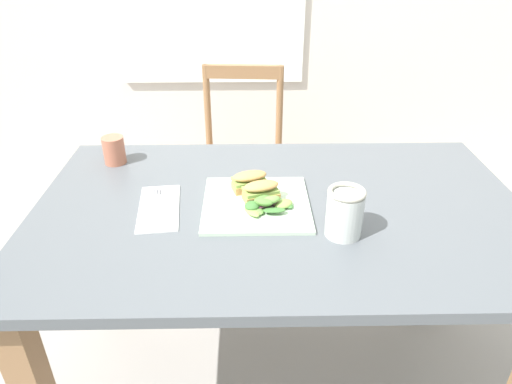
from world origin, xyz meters
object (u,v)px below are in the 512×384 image
(sandwich_half_front, at_px, (261,191))
(mason_jar_iced_tea, at_px, (344,215))
(chair_wooden_far, at_px, (242,163))
(fork_on_napkin, at_px, (159,203))
(cup_extra_side, at_px, (114,150))
(dining_table, at_px, (279,242))
(plate_lunch, at_px, (256,204))
(sandwich_half_back, at_px, (250,181))

(sandwich_half_front, bearing_deg, mason_jar_iced_tea, -37.85)
(sandwich_half_front, bearing_deg, chair_wooden_far, 94.39)
(fork_on_napkin, relative_size, mason_jar_iced_tea, 1.45)
(chair_wooden_far, height_order, fork_on_napkin, chair_wooden_far)
(cup_extra_side, bearing_deg, dining_table, -28.18)
(fork_on_napkin, bearing_deg, plate_lunch, -1.40)
(sandwich_half_front, height_order, cup_extra_side, cup_extra_side)
(dining_table, xyz_separation_m, mason_jar_iced_tea, (0.15, -0.14, 0.18))
(dining_table, bearing_deg, sandwich_half_front, 161.64)
(dining_table, distance_m, chair_wooden_far, 0.88)
(chair_wooden_far, xyz_separation_m, cup_extra_side, (-0.40, -0.58, 0.34))
(dining_table, distance_m, cup_extra_side, 0.61)
(sandwich_half_front, bearing_deg, dining_table, -18.36)
(dining_table, distance_m, mason_jar_iced_tea, 0.27)
(sandwich_half_front, distance_m, fork_on_napkin, 0.29)
(dining_table, xyz_separation_m, sandwich_half_front, (-0.05, 0.02, 0.16))
(plate_lunch, distance_m, fork_on_napkin, 0.27)
(plate_lunch, distance_m, sandwich_half_front, 0.04)
(sandwich_half_back, relative_size, cup_extra_side, 1.24)
(plate_lunch, relative_size, mason_jar_iced_tea, 2.29)
(chair_wooden_far, relative_size, sandwich_half_back, 7.90)
(sandwich_half_front, bearing_deg, cup_extra_side, 150.81)
(plate_lunch, distance_m, sandwich_half_back, 0.08)
(mason_jar_iced_tea, distance_m, cup_extra_side, 0.79)
(fork_on_napkin, distance_m, cup_extra_side, 0.33)
(plate_lunch, xyz_separation_m, mason_jar_iced_tea, (0.21, -0.14, 0.05))
(dining_table, distance_m, sandwich_half_back, 0.20)
(plate_lunch, xyz_separation_m, sandwich_half_front, (0.01, 0.02, 0.03))
(dining_table, relative_size, cup_extra_side, 15.25)
(plate_lunch, distance_m, mason_jar_iced_tea, 0.26)
(cup_extra_side, bearing_deg, mason_jar_iced_tea, -31.97)
(chair_wooden_far, bearing_deg, sandwich_half_back, -87.56)
(chair_wooden_far, bearing_deg, plate_lunch, -86.59)
(dining_table, bearing_deg, plate_lunch, 178.30)
(sandwich_half_back, distance_m, mason_jar_iced_tea, 0.32)
(fork_on_napkin, bearing_deg, mason_jar_iced_tea, -16.88)
(plate_lunch, bearing_deg, chair_wooden_far, 93.41)
(fork_on_napkin, distance_m, mason_jar_iced_tea, 0.51)
(chair_wooden_far, bearing_deg, cup_extra_side, -124.77)
(dining_table, xyz_separation_m, chair_wooden_far, (-0.12, 0.86, -0.17))
(sandwich_half_back, height_order, mason_jar_iced_tea, mason_jar_iced_tea)
(dining_table, height_order, sandwich_half_back, sandwich_half_back)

